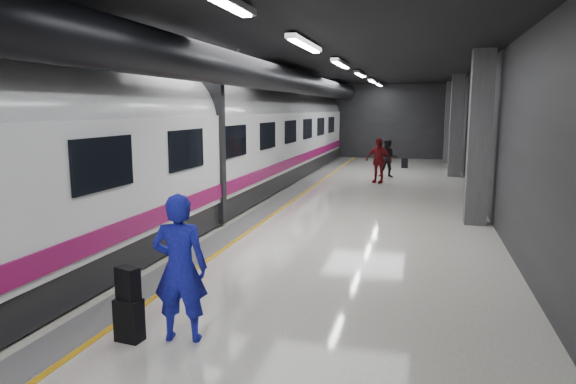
% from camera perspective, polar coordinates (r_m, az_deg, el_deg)
% --- Properties ---
extents(ground, '(40.00, 40.00, 0.00)m').
position_cam_1_polar(ground, '(12.90, 0.20, -4.28)').
color(ground, silver).
rests_on(ground, ground).
extents(platform_hall, '(10.02, 40.02, 4.51)m').
position_cam_1_polar(platform_hall, '(13.55, 0.05, 11.45)').
color(platform_hall, black).
rests_on(platform_hall, ground).
extents(train, '(3.05, 38.00, 4.05)m').
position_cam_1_polar(train, '(13.75, -13.06, 5.06)').
color(train, black).
rests_on(train, ground).
extents(traveler_main, '(0.79, 0.60, 1.96)m').
position_cam_1_polar(traveler_main, '(6.85, -11.92, -8.25)').
color(traveler_main, '#1A25C9').
rests_on(traveler_main, ground).
extents(suitcase_main, '(0.37, 0.26, 0.57)m').
position_cam_1_polar(suitcase_main, '(7.22, -17.23, -13.43)').
color(suitcase_main, black).
rests_on(suitcase_main, ground).
extents(shoulder_bag, '(0.36, 0.27, 0.43)m').
position_cam_1_polar(shoulder_bag, '(7.05, -17.37, -9.66)').
color(shoulder_bag, black).
rests_on(shoulder_bag, suitcase_main).
extents(traveler_far_a, '(0.87, 0.70, 1.69)m').
position_cam_1_polar(traveler_far_a, '(23.27, 11.08, 3.72)').
color(traveler_far_a, black).
rests_on(traveler_far_a, ground).
extents(traveler_far_b, '(1.17, 0.76, 1.85)m').
position_cam_1_polar(traveler_far_b, '(21.38, 10.00, 3.49)').
color(traveler_far_b, maroon).
rests_on(traveler_far_b, ground).
extents(suitcase_far, '(0.34, 0.23, 0.49)m').
position_cam_1_polar(suitcase_far, '(27.08, 12.83, 3.14)').
color(suitcase_far, black).
rests_on(suitcase_far, ground).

